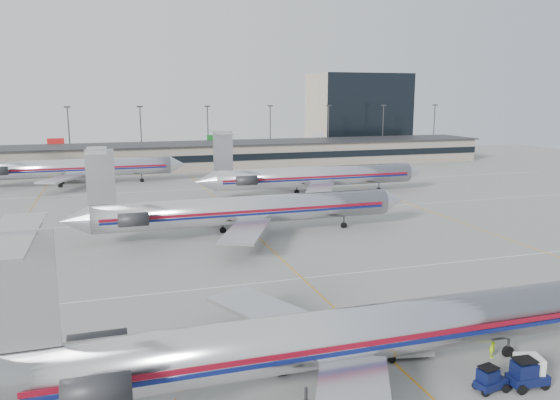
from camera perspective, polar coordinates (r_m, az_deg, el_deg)
name	(u,v)px	position (r m, az deg, el deg)	size (l,w,h in m)	color
ground	(344,316)	(46.09, 6.68, -11.99)	(260.00, 260.00, 0.00)	gray
apron_markings	(302,278)	(54.74, 2.35, -8.17)	(160.00, 0.15, 0.02)	silver
terminal	(183,156)	(138.54, -10.14, 4.56)	(162.00, 17.00, 6.25)	gray
light_mast_row	(175,131)	(151.97, -10.91, 7.13)	(163.60, 0.40, 15.28)	#38383D
distant_building	(358,112)	(184.81, 8.11, 9.05)	(30.00, 20.00, 25.00)	tan
jet_foreground	(322,338)	(34.35, 4.45, -14.19)	(43.46, 25.59, 11.37)	silver
jet_second_row	(241,210)	(70.21, -4.10, -1.04)	(45.18, 26.60, 11.83)	silver
jet_third_row	(311,176)	(99.18, 3.31, 2.48)	(43.94, 27.03, 12.01)	silver
jet_back_row	(71,168)	(118.30, -21.01, 3.15)	(44.34, 27.28, 12.13)	silver
tug_center	(490,380)	(37.33, 21.06, -17.14)	(2.17, 1.36, 1.65)	#0A1037
tug_right	(526,375)	(38.42, 24.31, -16.31)	(2.50, 1.38, 1.97)	#0A1037
uld_container	(528,370)	(38.92, 24.53, -15.89)	(2.09, 1.88, 1.87)	#2D2D30
belt_loader	(407,348)	(40.16, 13.09, -14.81)	(4.53, 2.06, 2.32)	#A7A7A7
ramp_worker_near	(493,346)	(41.60, 21.32, -14.02)	(0.62, 0.41, 1.70)	#B6E815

